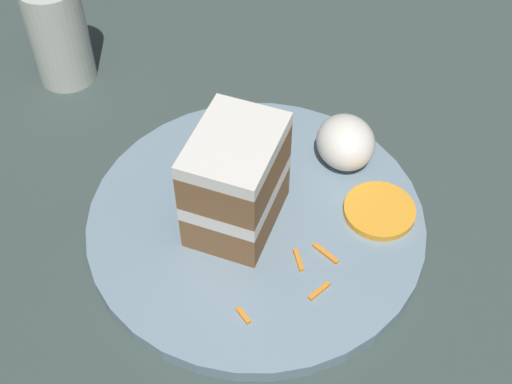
# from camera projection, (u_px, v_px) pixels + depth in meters

# --- Properties ---
(ground_plane) EXTENTS (6.00, 6.00, 0.00)m
(ground_plane) POSITION_uv_depth(u_px,v_px,m) (331.00, 279.00, 0.66)
(ground_plane) COLOR #4C4742
(ground_plane) RESTS_ON ground
(dining_table) EXTENTS (1.34, 1.10, 0.03)m
(dining_table) POSITION_uv_depth(u_px,v_px,m) (333.00, 270.00, 0.65)
(dining_table) COLOR #384742
(dining_table) RESTS_ON ground
(plate) EXTENTS (0.31, 0.31, 0.01)m
(plate) POSITION_uv_depth(u_px,v_px,m) (256.00, 222.00, 0.66)
(plate) COLOR gray
(plate) RESTS_ON dining_table
(cake_slice) EXTENTS (0.11, 0.11, 0.10)m
(cake_slice) POSITION_uv_depth(u_px,v_px,m) (236.00, 181.00, 0.61)
(cake_slice) COLOR brown
(cake_slice) RESTS_ON plate
(cream_dollop) EXTENTS (0.06, 0.06, 0.05)m
(cream_dollop) POSITION_uv_depth(u_px,v_px,m) (346.00, 142.00, 0.68)
(cream_dollop) COLOR white
(cream_dollop) RESTS_ON plate
(orange_garnish) EXTENTS (0.07, 0.07, 0.01)m
(orange_garnish) POSITION_uv_depth(u_px,v_px,m) (379.00, 211.00, 0.65)
(orange_garnish) COLOR orange
(orange_garnish) RESTS_ON plate
(carrot_shreds_scatter) EXTENTS (0.06, 0.10, 0.00)m
(carrot_shreds_scatter) POSITION_uv_depth(u_px,v_px,m) (303.00, 276.00, 0.61)
(carrot_shreds_scatter) COLOR orange
(carrot_shreds_scatter) RESTS_ON plate
(drinking_glass) EXTENTS (0.06, 0.06, 0.11)m
(drinking_glass) POSITION_uv_depth(u_px,v_px,m) (60.00, 39.00, 0.76)
(drinking_glass) COLOR beige
(drinking_glass) RESTS_ON dining_table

